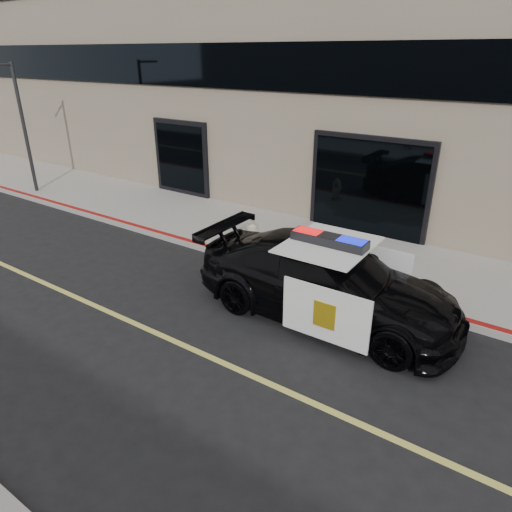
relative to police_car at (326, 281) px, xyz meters
The scene contains 6 objects.
ground 2.52m from the police_car, 90.26° to the right, with size 120.00×120.00×0.00m, color black.
sidewalk_n 2.94m from the police_car, 90.22° to the left, with size 60.00×3.50×0.15m, color gray.
building_n 9.64m from the police_car, 90.08° to the left, with size 60.00×7.00×12.00m, color #756856.
police_car is the anchor object (origin of this frame).
fire_hydrant 3.61m from the police_car, 148.99° to the left, with size 0.33×0.46×0.74m.
street_light 13.02m from the police_car, behind, with size 0.12×1.13×4.44m.
Camera 1 is at (3.37, -4.96, 4.89)m, focal length 32.00 mm.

